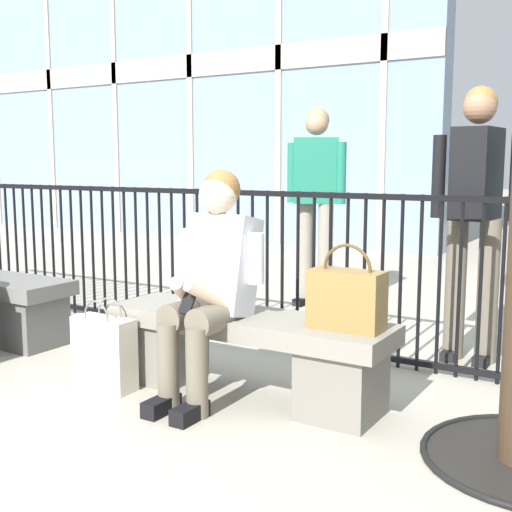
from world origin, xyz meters
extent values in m
plane|color=#A8A091|center=(0.00, 0.00, 0.00)|extent=(60.00, 60.00, 0.00)
cube|color=gray|center=(0.00, 0.00, 0.40)|extent=(1.60, 0.44, 0.10)
cube|color=slate|center=(-0.56, 0.00, 0.17)|extent=(0.36, 0.37, 0.35)
cube|color=slate|center=(0.56, 0.00, 0.17)|extent=(0.36, 0.37, 0.35)
cylinder|color=#6B6051|center=(-0.22, -0.18, 0.47)|extent=(0.15, 0.40, 0.15)
cylinder|color=#6B6051|center=(-0.22, -0.38, 0.23)|extent=(0.11, 0.11, 0.45)
cube|color=black|center=(-0.22, -0.44, 0.04)|extent=(0.09, 0.22, 0.08)
cylinder|color=#6B6051|center=(-0.04, -0.18, 0.47)|extent=(0.15, 0.40, 0.15)
cylinder|color=#6B6051|center=(-0.04, -0.38, 0.23)|extent=(0.11, 0.11, 0.45)
cube|color=black|center=(-0.04, -0.44, 0.04)|extent=(0.09, 0.22, 0.08)
cube|color=silver|center=(-0.13, -0.04, 0.71)|extent=(0.36, 0.30, 0.55)
cylinder|color=silver|center=(-0.35, -0.04, 0.76)|extent=(0.08, 0.08, 0.26)
cylinder|color=beige|center=(-0.21, -0.26, 0.59)|extent=(0.16, 0.28, 0.20)
cylinder|color=silver|center=(0.09, -0.04, 0.76)|extent=(0.08, 0.08, 0.26)
cylinder|color=beige|center=(-0.05, -0.26, 0.59)|extent=(0.16, 0.28, 0.20)
cube|color=black|center=(-0.13, -0.32, 0.57)|extent=(0.07, 0.10, 0.13)
sphere|color=beige|center=(-0.13, -0.06, 1.08)|extent=(0.20, 0.20, 0.20)
sphere|color=olive|center=(-0.13, -0.03, 1.11)|extent=(0.20, 0.20, 0.20)
cube|color=olive|center=(0.58, -0.01, 0.59)|extent=(0.36, 0.17, 0.29)
torus|color=brown|center=(0.58, -0.01, 0.74)|extent=(0.25, 0.02, 0.25)
cube|color=beige|center=(-0.73, -0.32, 0.20)|extent=(0.36, 0.15, 0.40)
torus|color=slate|center=(-0.73, -0.37, 0.42)|extent=(0.17, 0.01, 0.17)
torus|color=slate|center=(-0.73, -0.27, 0.42)|extent=(0.17, 0.01, 0.17)
cylinder|color=gray|center=(-0.82, 2.25, 0.45)|extent=(0.13, 0.13, 0.90)
cube|color=black|center=(-0.82, 2.21, 0.03)|extent=(0.09, 0.22, 0.06)
cylinder|color=gray|center=(-0.62, 2.25, 0.45)|extent=(0.13, 0.13, 0.90)
cube|color=black|center=(-0.62, 2.21, 0.03)|extent=(0.09, 0.22, 0.06)
cube|color=#1E7259|center=(-0.72, 2.25, 1.18)|extent=(0.44, 0.36, 0.56)
cylinder|color=#1E7259|center=(-0.95, 2.25, 1.16)|extent=(0.08, 0.08, 0.52)
cylinder|color=#1E7259|center=(-0.48, 2.25, 1.16)|extent=(0.08, 0.08, 0.52)
sphere|color=tan|center=(-0.72, 2.25, 1.58)|extent=(0.20, 0.20, 0.20)
sphere|color=#997F59|center=(-0.72, 2.27, 1.61)|extent=(0.20, 0.20, 0.20)
cylinder|color=#6B6051|center=(0.75, 1.30, 0.45)|extent=(0.13, 0.13, 0.90)
cube|color=black|center=(0.75, 1.26, 0.03)|extent=(0.09, 0.22, 0.06)
cylinder|color=#6B6051|center=(0.95, 1.30, 0.45)|extent=(0.13, 0.13, 0.90)
cube|color=black|center=(0.95, 1.26, 0.03)|extent=(0.09, 0.22, 0.06)
cube|color=black|center=(0.85, 1.30, 1.18)|extent=(0.25, 0.39, 0.56)
cylinder|color=black|center=(0.62, 1.30, 1.16)|extent=(0.08, 0.08, 0.52)
sphere|color=#8E664C|center=(0.85, 1.30, 1.58)|extent=(0.20, 0.20, 0.20)
sphere|color=olive|center=(0.85, 1.32, 1.61)|extent=(0.20, 0.20, 0.20)
cylinder|color=black|center=(-3.11, 0.91, 0.53)|extent=(0.02, 0.02, 1.06)
cylinder|color=black|center=(-2.99, 0.91, 0.53)|extent=(0.02, 0.02, 1.06)
cylinder|color=black|center=(-2.87, 0.91, 0.53)|extent=(0.02, 0.02, 1.06)
cylinder|color=black|center=(-2.75, 0.91, 0.53)|extent=(0.02, 0.02, 1.06)
cylinder|color=black|center=(-2.64, 0.91, 0.53)|extent=(0.02, 0.02, 1.06)
cylinder|color=black|center=(-2.52, 0.91, 0.53)|extent=(0.02, 0.02, 1.06)
cylinder|color=black|center=(-2.40, 0.91, 0.53)|extent=(0.02, 0.02, 1.06)
cylinder|color=black|center=(-2.29, 0.91, 0.53)|extent=(0.02, 0.02, 1.06)
cylinder|color=black|center=(-2.17, 0.91, 0.53)|extent=(0.02, 0.02, 1.06)
cylinder|color=black|center=(-2.05, 0.91, 0.53)|extent=(0.02, 0.02, 1.06)
cylinder|color=black|center=(-1.93, 0.91, 0.53)|extent=(0.02, 0.02, 1.06)
cylinder|color=black|center=(-1.82, 0.91, 0.53)|extent=(0.02, 0.02, 1.06)
cylinder|color=black|center=(-1.70, 0.91, 0.53)|extent=(0.02, 0.02, 1.06)
cylinder|color=black|center=(-1.58, 0.91, 0.53)|extent=(0.02, 0.02, 1.06)
cylinder|color=black|center=(-1.47, 0.91, 0.53)|extent=(0.02, 0.02, 1.06)
cylinder|color=black|center=(-1.35, 0.91, 0.53)|extent=(0.02, 0.02, 1.06)
cylinder|color=black|center=(-1.23, 0.91, 0.53)|extent=(0.02, 0.02, 1.06)
cylinder|color=black|center=(-1.11, 0.91, 0.53)|extent=(0.02, 0.02, 1.06)
cylinder|color=black|center=(-1.00, 0.91, 0.53)|extent=(0.02, 0.02, 1.06)
cylinder|color=black|center=(-0.88, 0.91, 0.53)|extent=(0.02, 0.02, 1.06)
cylinder|color=black|center=(-0.76, 0.91, 0.53)|extent=(0.02, 0.02, 1.06)
cylinder|color=black|center=(-0.64, 0.91, 0.53)|extent=(0.02, 0.02, 1.06)
cylinder|color=black|center=(-0.53, 0.91, 0.53)|extent=(0.02, 0.02, 1.06)
cylinder|color=black|center=(-0.41, 0.91, 0.53)|extent=(0.02, 0.02, 1.06)
cylinder|color=black|center=(-0.29, 0.91, 0.53)|extent=(0.02, 0.02, 1.06)
cylinder|color=black|center=(-0.18, 0.91, 0.53)|extent=(0.02, 0.02, 1.06)
cylinder|color=black|center=(-0.06, 0.91, 0.53)|extent=(0.02, 0.02, 1.06)
cylinder|color=black|center=(0.06, 0.91, 0.53)|extent=(0.02, 0.02, 1.06)
cylinder|color=black|center=(0.18, 0.91, 0.53)|extent=(0.02, 0.02, 1.06)
cylinder|color=black|center=(0.29, 0.91, 0.53)|extent=(0.02, 0.02, 1.06)
cylinder|color=black|center=(0.41, 0.91, 0.53)|extent=(0.02, 0.02, 1.06)
cylinder|color=black|center=(0.53, 0.91, 0.53)|extent=(0.02, 0.02, 1.06)
cylinder|color=black|center=(0.64, 0.91, 0.53)|extent=(0.02, 0.02, 1.06)
cylinder|color=black|center=(0.76, 0.91, 0.53)|extent=(0.02, 0.02, 1.06)
cylinder|color=black|center=(0.88, 0.91, 0.53)|extent=(0.02, 0.02, 1.06)
cylinder|color=black|center=(1.00, 0.91, 0.53)|extent=(0.02, 0.02, 1.06)
cylinder|color=black|center=(1.11, 0.91, 0.53)|extent=(0.02, 0.02, 1.06)
cube|color=black|center=(0.00, 0.91, 0.05)|extent=(8.79, 0.04, 0.04)
cube|color=black|center=(0.00, 0.91, 1.04)|extent=(8.79, 0.04, 0.04)
cube|color=#605E5B|center=(-1.77, 0.04, 0.17)|extent=(0.36, 0.37, 0.35)
cube|color=#AD9E8C|center=(-6.48, 5.86, 2.80)|extent=(11.58, 0.04, 0.36)
camera|label=1|loc=(1.84, -2.87, 1.25)|focal=46.08mm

